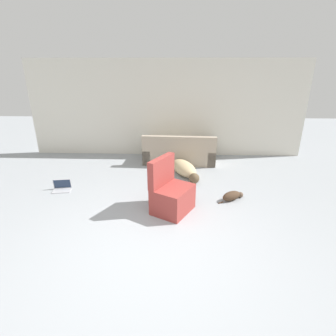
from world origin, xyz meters
name	(u,v)px	position (x,y,z in m)	size (l,w,h in m)	color
ground_plane	(152,253)	(0.00, 0.00, 0.00)	(20.00, 20.00, 0.00)	#999EA3
wall_back	(166,109)	(0.00, 4.28, 1.29)	(7.47, 0.06, 2.57)	silver
couch	(179,152)	(0.37, 3.68, 0.25)	(1.88, 0.98, 0.77)	tan
dog	(185,169)	(0.50, 2.76, 0.15)	(0.77, 1.33, 0.31)	tan
cat	(232,196)	(1.38, 1.57, 0.08)	(0.53, 0.37, 0.18)	#473323
laptop_open	(62,187)	(-2.03, 1.86, 0.07)	(0.39, 0.30, 0.22)	#B7B7BC
side_chair	(171,194)	(0.22, 1.14, 0.32)	(0.82, 0.86, 0.95)	#993833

